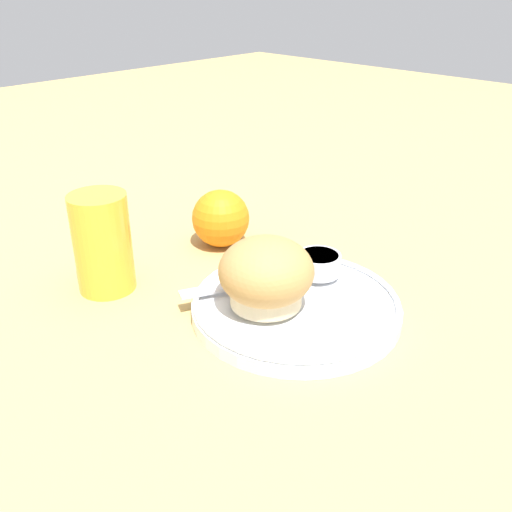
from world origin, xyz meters
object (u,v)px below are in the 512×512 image
Objects in this scene: muffin at (266,275)px; orange_fruit at (221,218)px; butter_knife at (259,282)px; juice_glass at (103,243)px.

orange_fruit is at bearing 61.38° from muffin.
muffin is 0.56× the size of butter_knife.
butter_knife is 2.33× the size of orange_fruit.
orange_fruit reaches higher than butter_knife.
muffin is at bearing -101.77° from butter_knife.
butter_knife is 0.18m from juice_glass.
butter_knife is at bearing 53.06° from muffin.
juice_glass is (-0.08, 0.18, 0.00)m from muffin.
orange_fruit is (0.07, 0.13, 0.02)m from butter_knife.
juice_glass is (-0.17, 0.01, 0.02)m from orange_fruit.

